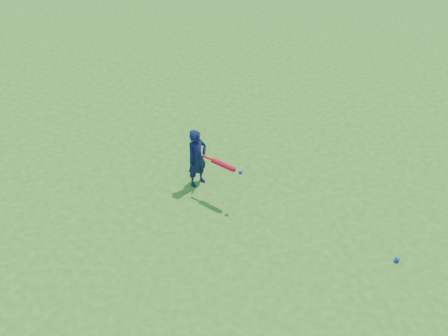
% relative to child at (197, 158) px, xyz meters
% --- Properties ---
extents(ground, '(80.00, 80.00, 0.00)m').
position_rel_child_xyz_m(ground, '(0.25, 0.37, -0.48)').
color(ground, '#30711B').
rests_on(ground, ground).
extents(child, '(0.32, 0.40, 0.97)m').
position_rel_child_xyz_m(child, '(0.00, 0.00, 0.00)').
color(child, '#0E1442').
rests_on(child, ground).
extents(ground_ball_blue, '(0.07, 0.07, 0.07)m').
position_rel_child_xyz_m(ground_ball_blue, '(3.11, -0.11, -0.45)').
color(ground_ball_blue, '#0E2AEE').
rests_on(ground_ball_blue, ground).
extents(bat_swing, '(0.69, 0.14, 0.08)m').
position_rel_child_xyz_m(bat_swing, '(0.53, -0.11, 0.13)').
color(bat_swing, red).
rests_on(bat_swing, ground).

